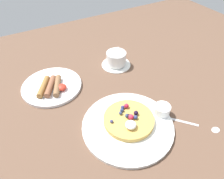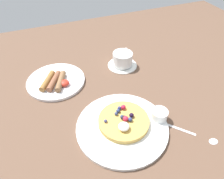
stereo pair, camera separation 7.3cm
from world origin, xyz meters
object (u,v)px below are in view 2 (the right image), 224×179
coffee_saucer (122,65)px  teaspoon (200,136)px  breakfast_plate (56,81)px  coffee_cup (123,58)px  pancake_plate (122,127)px  syrup_ramekin (159,114)px

coffee_saucer → teaspoon: (0.07, -0.43, -0.00)m
breakfast_plate → coffee_saucer: breakfast_plate is taller
coffee_saucer → coffee_cup: size_ratio=1.25×
pancake_plate → syrup_ramekin: bearing=-6.4°
syrup_ramekin → breakfast_plate: size_ratio=0.23×
pancake_plate → syrup_ramekin: 0.13m
syrup_ramekin → coffee_saucer: 0.33m
breakfast_plate → coffee_cup: size_ratio=2.25×
breakfast_plate → coffee_cup: (0.29, 0.01, 0.03)m
breakfast_plate → coffee_cup: coffee_cup is taller
breakfast_plate → teaspoon: size_ratio=1.77×
pancake_plate → teaspoon: pancake_plate is taller
breakfast_plate → coffee_saucer: (0.29, 0.00, -0.00)m
pancake_plate → breakfast_plate: same height
coffee_cup → breakfast_plate: bearing=-178.8°
coffee_cup → teaspoon: size_ratio=0.79×
coffee_cup → pancake_plate: bearing=-114.0°
pancake_plate → coffee_cup: bearing=66.0°
breakfast_plate → teaspoon: breakfast_plate is taller
pancake_plate → teaspoon: 0.24m
pancake_plate → syrup_ramekin: size_ratio=5.49×
pancake_plate → breakfast_plate: (-0.15, 0.31, 0.00)m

